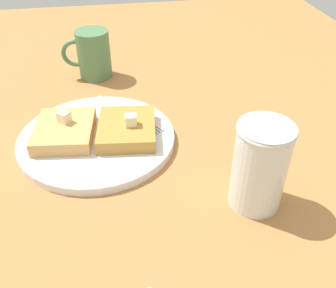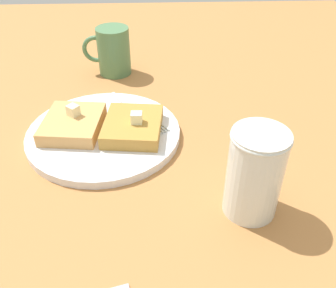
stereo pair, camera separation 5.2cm
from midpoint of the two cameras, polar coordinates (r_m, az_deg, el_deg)
table_surface at (r=71.02cm, az=-2.25°, el=5.46°), size 124.15×124.15×2.63cm
plate at (r=60.90cm, az=-7.37°, el=1.53°), size 24.62×24.62×1.32cm
toast_slice_left at (r=59.26cm, az=-2.89°, el=2.64°), size 9.92×11.26×2.16cm
toast_slice_middle at (r=61.07cm, az=-11.96°, el=2.95°), size 9.92×11.26×2.16cm
butter_pat_primary at (r=57.68cm, az=-1.98°, el=3.93°), size 1.79×1.63×1.73cm
butter_pat_secondary at (r=60.75cm, az=-11.90°, el=4.95°), size 2.33×2.31×1.73cm
fork at (r=63.94cm, az=-1.99°, el=4.54°), size 10.59×13.77×0.36cm
syrup_jar at (r=47.18cm, az=16.06°, el=-5.09°), size 7.01×7.01×11.84cm
coffee_mug at (r=79.54cm, az=-6.53°, el=13.87°), size 9.74×6.65×9.65cm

